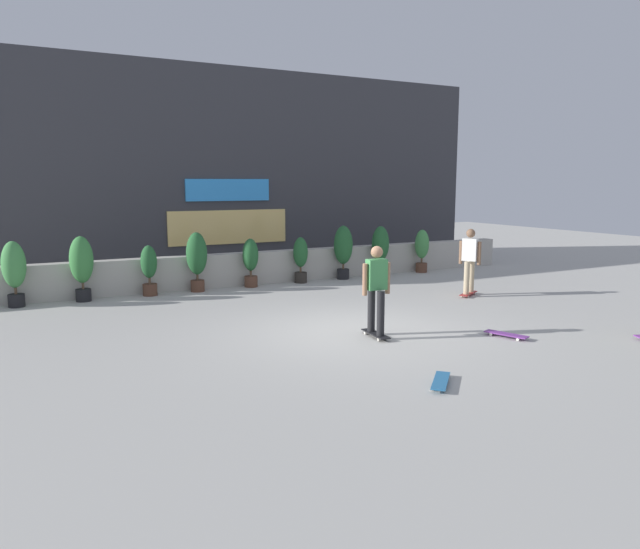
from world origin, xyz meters
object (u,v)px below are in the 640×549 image
at_px(potted_plant_7, 380,247).
at_px(skateboard_near_camera, 441,381).
at_px(potted_plant_2, 149,268).
at_px(skater_far_right, 376,287).
at_px(skateboard_aside, 506,334).
at_px(potted_plant_4, 251,260).
at_px(potted_plant_5, 301,258).
at_px(potted_plant_0, 14,269).
at_px(skater_mid_plaza, 470,259).
at_px(potted_plant_1, 82,263).
at_px(potted_plant_6, 343,248).
at_px(potted_plant_3, 197,257).
at_px(potted_plant_8, 422,248).

height_order(potted_plant_7, skateboard_near_camera, potted_plant_7).
relative_size(potted_plant_2, skater_far_right, 0.75).
bearing_deg(skateboard_aside, skateboard_near_camera, -151.36).
bearing_deg(potted_plant_4, potted_plant_7, 0.00).
bearing_deg(potted_plant_5, potted_plant_7, 0.00).
relative_size(potted_plant_2, skateboard_aside, 1.56).
xyz_separation_m(potted_plant_0, skater_mid_plaza, (10.14, -3.77, 0.05)).
distance_m(potted_plant_0, potted_plant_1, 1.44).
bearing_deg(skater_far_right, skater_mid_plaza, 28.47).
bearing_deg(skater_far_right, potted_plant_1, 125.95).
bearing_deg(skateboard_aside, potted_plant_6, 84.72).
height_order(potted_plant_4, potted_plant_7, potted_plant_7).
distance_m(skateboard_near_camera, skateboard_aside, 3.11).
distance_m(potted_plant_5, potted_plant_6, 1.41).
distance_m(potted_plant_0, potted_plant_5, 7.25).
bearing_deg(skater_mid_plaza, potted_plant_3, 147.41).
height_order(potted_plant_2, potted_plant_8, potted_plant_8).
relative_size(potted_plant_0, skateboard_near_camera, 2.14).
bearing_deg(potted_plant_8, skater_mid_plaza, -110.18).
relative_size(potted_plant_3, skateboard_aside, 1.90).
bearing_deg(potted_plant_1, potted_plant_6, 0.00).
distance_m(potted_plant_7, skateboard_near_camera, 9.94).
bearing_deg(potted_plant_8, potted_plant_0, 180.00).
xyz_separation_m(potted_plant_3, potted_plant_7, (5.71, 0.00, -0.02)).
bearing_deg(potted_plant_3, potted_plant_8, -0.00).
bearing_deg(potted_plant_7, potted_plant_6, 180.00).
height_order(potted_plant_0, skater_mid_plaza, skater_mid_plaza).
height_order(potted_plant_3, skater_far_right, skater_far_right).
distance_m(potted_plant_2, potted_plant_7, 6.94).
bearing_deg(potted_plant_5, skater_mid_plaza, -52.50).
height_order(potted_plant_5, skateboard_near_camera, potted_plant_5).
xyz_separation_m(potted_plant_1, skateboard_near_camera, (3.81, -8.72, -0.86)).
bearing_deg(potted_plant_6, skater_far_right, -114.60).
bearing_deg(potted_plant_7, skater_mid_plaza, -87.16).
bearing_deg(potted_plant_7, potted_plant_0, -180.00).
distance_m(potted_plant_1, potted_plant_7, 8.51).
bearing_deg(potted_plant_4, potted_plant_3, 180.00).
distance_m(potted_plant_3, skateboard_near_camera, 8.82).
bearing_deg(skater_mid_plaza, potted_plant_6, 111.61).
distance_m(potted_plant_1, potted_plant_6, 7.21).
xyz_separation_m(potted_plant_2, potted_plant_4, (2.72, -0.00, 0.04)).
distance_m(potted_plant_4, potted_plant_7, 4.22).
relative_size(skater_far_right, skater_mid_plaza, 1.00).
height_order(potted_plant_4, skateboard_aside, potted_plant_4).
relative_size(potted_plant_2, skater_mid_plaza, 0.75).
distance_m(potted_plant_4, potted_plant_6, 2.92).
relative_size(potted_plant_2, potted_plant_5, 0.98).
xyz_separation_m(potted_plant_1, skater_far_right, (4.42, -6.09, 0.02)).
distance_m(potted_plant_0, skateboard_near_camera, 10.21).
distance_m(potted_plant_1, potted_plant_4, 4.30).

